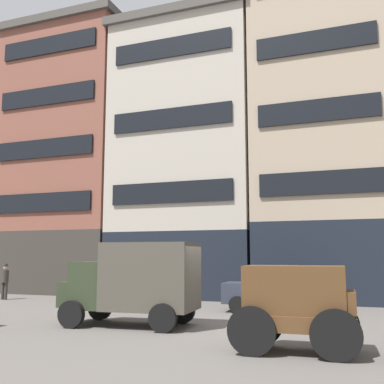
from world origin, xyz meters
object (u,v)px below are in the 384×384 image
cargo_wagon (297,302)px  sedan_dark (271,288)px  pedestrian_officer (5,280)px  delivery_truck_far (134,280)px

cargo_wagon → sedan_dark: size_ratio=0.78×
cargo_wagon → pedestrian_officer: (-15.71, 7.88, -0.17)m
cargo_wagon → pedestrian_officer: cargo_wagon is taller
delivery_truck_far → sedan_dark: bearing=56.4°
delivery_truck_far → pedestrian_officer: size_ratio=2.49×
sedan_dark → pedestrian_officer: (-13.70, 0.38, 0.07)m
cargo_wagon → delivery_truck_far: size_ratio=0.67×
cargo_wagon → sedan_dark: cargo_wagon is taller
delivery_truck_far → cargo_wagon: bearing=-23.0°
delivery_truck_far → pedestrian_officer: delivery_truck_far is taller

